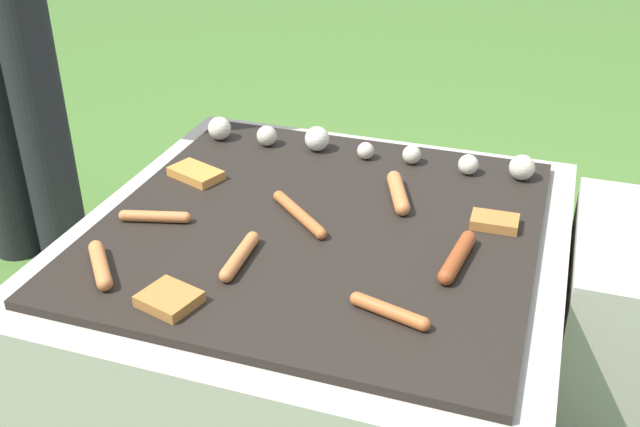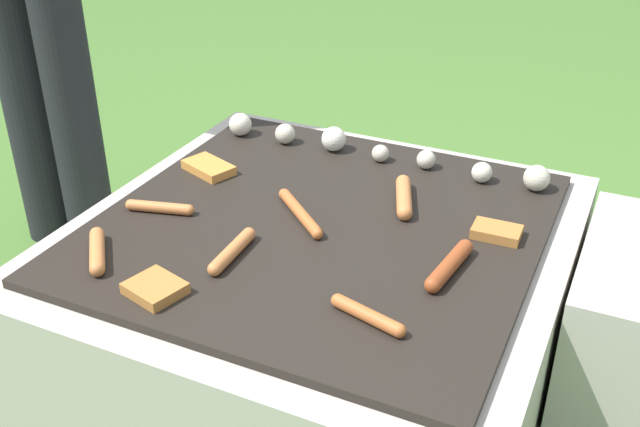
% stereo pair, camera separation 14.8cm
% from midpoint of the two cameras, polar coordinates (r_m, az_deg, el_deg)
% --- Properties ---
extents(ground_plane, '(14.00, 14.00, 0.00)m').
position_cam_midpoint_polar(ground_plane, '(1.71, -2.53, -11.80)').
color(ground_plane, '#47702D').
extents(grill, '(0.96, 0.96, 0.38)m').
position_cam_midpoint_polar(grill, '(1.59, -2.67, -6.72)').
color(grill, '#B2AA9E').
rests_on(grill, ground_plane).
extents(sausage_front_left, '(0.11, 0.12, 0.03)m').
position_cam_midpoint_polar(sausage_front_left, '(1.41, -19.33, -3.80)').
color(sausage_front_left, '#C6753D').
rests_on(sausage_front_left, grill).
extents(sausage_back_right, '(0.16, 0.14, 0.02)m').
position_cam_midpoint_polar(sausage_back_right, '(1.50, -4.45, -0.12)').
color(sausage_back_right, '#B7602D').
rests_on(sausage_back_right, grill).
extents(sausage_front_right, '(0.03, 0.16, 0.03)m').
position_cam_midpoint_polar(sausage_front_right, '(1.37, -9.20, -3.32)').
color(sausage_front_right, '#C6753D').
rests_on(sausage_front_right, grill).
extents(sausage_mid_left, '(0.14, 0.05, 0.02)m').
position_cam_midpoint_polar(sausage_mid_left, '(1.54, -15.19, -0.30)').
color(sausage_mid_left, '#C6753D').
rests_on(sausage_mid_left, grill).
extents(sausage_back_left, '(0.05, 0.17, 0.03)m').
position_cam_midpoint_polar(sausage_back_left, '(1.36, 7.41, -3.39)').
color(sausage_back_left, '#93421E').
rests_on(sausage_back_left, grill).
extents(sausage_front_center, '(0.14, 0.06, 0.02)m').
position_cam_midpoint_polar(sausage_front_center, '(1.22, 1.84, -7.56)').
color(sausage_front_center, '#B7602D').
rests_on(sausage_front_center, grill).
extents(sausage_mid_right, '(0.08, 0.16, 0.03)m').
position_cam_midpoint_polar(sausage_mid_right, '(1.57, 3.30, 1.54)').
color(sausage_mid_right, '#C6753D').
rests_on(sausage_mid_right, grill).
extents(bread_slice_left, '(0.13, 0.11, 0.02)m').
position_cam_midpoint_polar(bread_slice_left, '(1.69, -11.93, 2.94)').
color(bread_slice_left, '#D18438').
rests_on(bread_slice_left, grill).
extents(bread_slice_right, '(0.09, 0.06, 0.02)m').
position_cam_midpoint_polar(bread_slice_right, '(1.49, 10.43, -0.70)').
color(bread_slice_right, '#B27033').
rests_on(bread_slice_right, grill).
extents(bread_slice_center, '(0.11, 0.10, 0.02)m').
position_cam_midpoint_polar(bread_slice_center, '(1.29, -14.67, -6.43)').
color(bread_slice_center, '#B27033').
rests_on(bread_slice_center, grill).
extents(mushroom_row, '(0.78, 0.07, 0.06)m').
position_cam_midpoint_polar(mushroom_row, '(1.75, 0.23, 5.09)').
color(mushroom_row, beige).
rests_on(mushroom_row, grill).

